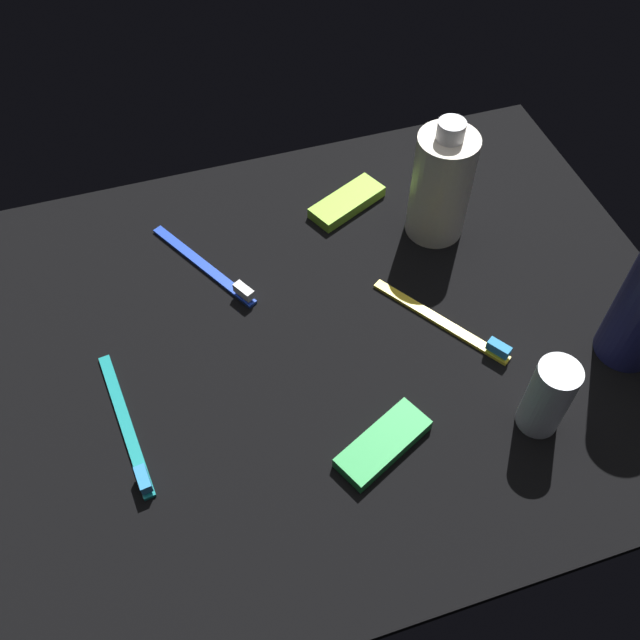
# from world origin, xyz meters

# --- Properties ---
(ground_plane) EXTENTS (0.84, 0.64, 0.01)m
(ground_plane) POSITION_xyz_m (0.00, 0.00, -0.01)
(ground_plane) COLOR black
(bodywash_bottle) EXTENTS (0.07, 0.07, 0.16)m
(bodywash_bottle) POSITION_xyz_m (-0.19, -0.12, 0.07)
(bodywash_bottle) COLOR silver
(bodywash_bottle) RESTS_ON ground_plane
(deodorant_stick) EXTENTS (0.04, 0.04, 0.10)m
(deodorant_stick) POSITION_xyz_m (-0.18, 0.17, 0.05)
(deodorant_stick) COLOR silver
(deodorant_stick) RESTS_ON ground_plane
(toothbrush_blue) EXTENTS (0.10, 0.16, 0.02)m
(toothbrush_blue) POSITION_xyz_m (0.10, -0.13, 0.01)
(toothbrush_blue) COLOR blue
(toothbrush_blue) RESTS_ON ground_plane
(toothbrush_yellow) EXTENTS (0.11, 0.16, 0.02)m
(toothbrush_yellow) POSITION_xyz_m (-0.14, 0.03, 0.01)
(toothbrush_yellow) COLOR yellow
(toothbrush_yellow) RESTS_ON ground_plane
(toothbrush_teal) EXTENTS (0.03, 0.18, 0.02)m
(toothbrush_teal) POSITION_xyz_m (0.23, 0.06, 0.01)
(toothbrush_teal) COLOR teal
(toothbrush_teal) RESTS_ON ground_plane
(snack_bar_green) EXTENTS (0.11, 0.08, 0.01)m
(snack_bar_green) POSITION_xyz_m (-0.02, 0.15, 0.01)
(snack_bar_green) COLOR green
(snack_bar_green) RESTS_ON ground_plane
(snack_bar_lime) EXTENTS (0.11, 0.08, 0.01)m
(snack_bar_lime) POSITION_xyz_m (-0.10, -0.19, 0.01)
(snack_bar_lime) COLOR #8CD133
(snack_bar_lime) RESTS_ON ground_plane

